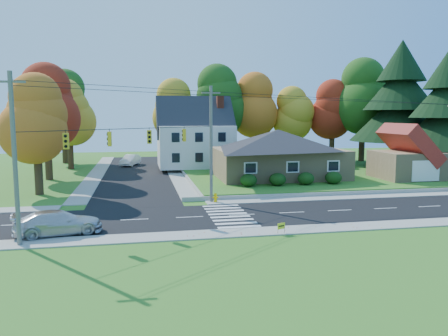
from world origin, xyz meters
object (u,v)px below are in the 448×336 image
object	(u,v)px
silver_sedan	(58,223)
white_car	(130,160)
ranch_house	(278,153)
fire_hydrant	(216,198)

from	to	relation	value
silver_sedan	white_car	size ratio (longest dim) A/B	1.11
ranch_house	silver_sedan	bearing A→B (deg)	-137.17
silver_sedan	fire_hydrant	xyz separation A→B (m)	(11.51, 8.09, -0.39)
silver_sedan	fire_hydrant	bearing A→B (deg)	-66.39
white_car	fire_hydrant	bearing A→B (deg)	-56.67
fire_hydrant	silver_sedan	bearing A→B (deg)	-144.89
ranch_house	silver_sedan	size ratio (longest dim) A/B	2.72
silver_sedan	white_car	xyz separation A→B (m)	(3.78, 37.82, 0.02)
ranch_house	white_car	distance (m)	25.28
silver_sedan	ranch_house	bearing A→B (deg)	-58.68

